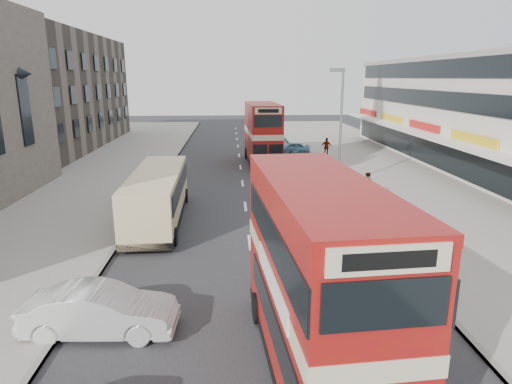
% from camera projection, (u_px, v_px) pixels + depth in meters
% --- Properties ---
extents(ground, '(160.00, 160.00, 0.00)m').
position_uv_depth(ground, '(262.00, 341.00, 13.03)').
color(ground, '#28282B').
rests_on(ground, ground).
extents(road_surface, '(12.00, 90.00, 0.01)m').
position_uv_depth(road_surface, '(243.00, 183.00, 32.35)').
color(road_surface, '#28282B').
rests_on(road_surface, ground).
extents(pavement_right, '(12.00, 90.00, 0.15)m').
position_uv_depth(pavement_right, '(403.00, 180.00, 33.01)').
color(pavement_right, gray).
rests_on(pavement_right, ground).
extents(pavement_left, '(12.00, 90.00, 0.15)m').
position_uv_depth(pavement_left, '(76.00, 185.00, 31.66)').
color(pavement_left, gray).
rests_on(pavement_left, ground).
extents(kerb_left, '(0.20, 90.00, 0.16)m').
position_uv_depth(kerb_left, '(159.00, 183.00, 31.99)').
color(kerb_left, gray).
rests_on(kerb_left, ground).
extents(kerb_right, '(0.20, 90.00, 0.16)m').
position_uv_depth(kerb_right, '(325.00, 181.00, 32.68)').
color(kerb_right, gray).
rests_on(kerb_right, ground).
extents(brick_terrace, '(14.00, 28.00, 12.00)m').
position_uv_depth(brick_terrace, '(31.00, 92.00, 46.99)').
color(brick_terrace, '#66594C').
rests_on(brick_terrace, ground).
extents(commercial_row, '(9.90, 46.20, 9.30)m').
position_uv_depth(commercial_row, '(498.00, 115.00, 34.23)').
color(commercial_row, beige).
rests_on(commercial_row, ground).
extents(street_lamp, '(1.00, 0.20, 8.12)m').
position_uv_depth(street_lamp, '(340.00, 120.00, 29.58)').
color(street_lamp, slate).
rests_on(street_lamp, ground).
extents(bus_main, '(3.11, 9.08, 4.97)m').
position_uv_depth(bus_main, '(318.00, 279.00, 11.11)').
color(bus_main, black).
rests_on(bus_main, ground).
extents(bus_second, '(2.91, 9.41, 5.16)m').
position_uv_depth(bus_second, '(263.00, 133.00, 39.08)').
color(bus_second, black).
rests_on(bus_second, ground).
extents(coach, '(2.72, 9.66, 2.55)m').
position_uv_depth(coach, '(158.00, 195.00, 23.43)').
color(coach, black).
rests_on(coach, ground).
extents(car_left_front, '(4.61, 1.81, 1.50)m').
position_uv_depth(car_left_front, '(100.00, 311.00, 13.23)').
color(car_left_front, silver).
rests_on(car_left_front, ground).
extents(car_right_a, '(4.52, 2.15, 1.27)m').
position_uv_depth(car_right_a, '(330.00, 193.00, 27.13)').
color(car_right_a, maroon).
rests_on(car_right_a, ground).
extents(car_right_b, '(4.81, 2.38, 1.31)m').
position_uv_depth(car_right_b, '(316.00, 176.00, 31.69)').
color(car_right_b, '#C87314').
rests_on(car_right_b, ground).
extents(car_right_c, '(3.62, 1.53, 1.22)m').
position_uv_depth(car_right_c, '(292.00, 148.00, 44.58)').
color(car_right_c, teal).
rests_on(car_right_c, ground).
extents(pedestrian_near, '(0.74, 0.64, 1.68)m').
position_uv_depth(pedestrian_near, '(367.00, 185.00, 27.62)').
color(pedestrian_near, gray).
rests_on(pedestrian_near, pavement_right).
extents(pedestrian_far, '(1.07, 0.48, 1.79)m').
position_uv_depth(pedestrian_far, '(326.00, 147.00, 42.37)').
color(pedestrian_far, gray).
rests_on(pedestrian_far, pavement_right).
extents(cyclist, '(0.63, 1.78, 2.01)m').
position_uv_depth(cyclist, '(290.00, 167.00, 34.87)').
color(cyclist, gray).
rests_on(cyclist, ground).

